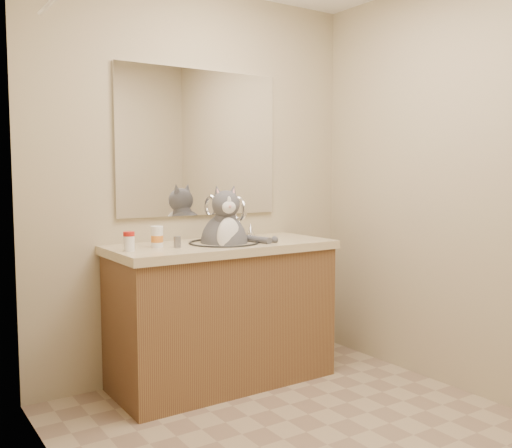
# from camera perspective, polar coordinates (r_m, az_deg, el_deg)

# --- Properties ---
(room) EXTENTS (2.22, 2.52, 2.42)m
(room) POSITION_cam_1_polar(r_m,az_deg,el_deg) (2.58, 7.44, 3.66)
(room) COLOR #9D896C
(room) RESTS_ON ground
(vanity) EXTENTS (1.34, 0.59, 1.12)m
(vanity) POSITION_cam_1_polar(r_m,az_deg,el_deg) (3.46, -3.37, -8.59)
(vanity) COLOR brown
(vanity) RESTS_ON ground
(mirror) EXTENTS (1.10, 0.02, 0.90)m
(mirror) POSITION_cam_1_polar(r_m,az_deg,el_deg) (3.60, -5.65, 8.06)
(mirror) COLOR white
(mirror) RESTS_ON room
(shower_curtain) EXTENTS (0.02, 1.30, 1.93)m
(shower_curtain) POSITION_cam_1_polar(r_m,az_deg,el_deg) (2.15, -16.07, -1.30)
(shower_curtain) COLOR beige
(shower_curtain) RESTS_ON ground
(cat) EXTENTS (0.38, 0.39, 0.55)m
(cat) POSITION_cam_1_polar(r_m,az_deg,el_deg) (3.39, -3.12, -1.58)
(cat) COLOR #4D4D53
(cat) RESTS_ON vanity
(pill_bottle_redcap) EXTENTS (0.07, 0.07, 0.10)m
(pill_bottle_redcap) POSITION_cam_1_polar(r_m,az_deg,el_deg) (3.10, -12.58, -1.69)
(pill_bottle_redcap) COLOR white
(pill_bottle_redcap) RESTS_ON vanity
(pill_bottle_orange) EXTENTS (0.08, 0.08, 0.12)m
(pill_bottle_orange) POSITION_cam_1_polar(r_m,az_deg,el_deg) (3.23, -9.87, -1.30)
(pill_bottle_orange) COLOR white
(pill_bottle_orange) RESTS_ON vanity
(grey_canister) EXTENTS (0.05, 0.05, 0.06)m
(grey_canister) POSITION_cam_1_polar(r_m,az_deg,el_deg) (3.20, -7.88, -1.80)
(grey_canister) COLOR slate
(grey_canister) RESTS_ON vanity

